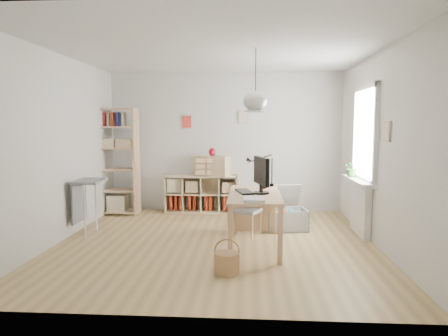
# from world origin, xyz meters

# --- Properties ---
(ground) EXTENTS (4.50, 4.50, 0.00)m
(ground) POSITION_xyz_m (0.00, 0.00, 0.00)
(ground) COLOR tan
(ground) RESTS_ON ground
(room_shell) EXTENTS (4.50, 4.50, 4.50)m
(room_shell) POSITION_xyz_m (0.55, -0.15, 2.00)
(room_shell) COLOR silver
(room_shell) RESTS_ON ground
(window_unit) EXTENTS (0.07, 1.16, 1.46)m
(window_unit) POSITION_xyz_m (2.23, 0.60, 1.55)
(window_unit) COLOR white
(window_unit) RESTS_ON ground
(radiator) EXTENTS (0.10, 0.80, 0.80)m
(radiator) POSITION_xyz_m (2.19, 0.60, 0.40)
(radiator) COLOR white
(radiator) RESTS_ON ground
(windowsill) EXTENTS (0.22, 1.20, 0.06)m
(windowsill) POSITION_xyz_m (2.14, 0.60, 0.83)
(windowsill) COLOR silver
(windowsill) RESTS_ON radiator
(desk) EXTENTS (0.70, 1.50, 0.75)m
(desk) POSITION_xyz_m (0.55, -0.15, 0.66)
(desk) COLOR tan
(desk) RESTS_ON ground
(cube_shelf) EXTENTS (1.40, 0.38, 0.72)m
(cube_shelf) POSITION_xyz_m (-0.47, 2.08, 0.30)
(cube_shelf) COLOR beige
(cube_shelf) RESTS_ON ground
(tall_bookshelf) EXTENTS (0.80, 0.38, 2.00)m
(tall_bookshelf) POSITION_xyz_m (-2.04, 1.80, 1.09)
(tall_bookshelf) COLOR tan
(tall_bookshelf) RESTS_ON ground
(side_table) EXTENTS (0.40, 0.55, 0.85)m
(side_table) POSITION_xyz_m (-2.04, 0.35, 0.67)
(side_table) COLOR gray
(side_table) RESTS_ON ground
(chair) EXTENTS (0.48, 0.48, 0.74)m
(chair) POSITION_xyz_m (0.46, 0.47, 0.42)
(chair) COLOR gray
(chair) RESTS_ON ground
(wicker_basket) EXTENTS (0.29, 0.29, 0.40)m
(wicker_basket) POSITION_xyz_m (0.23, -1.18, 0.13)
(wicker_basket) COLOR olive
(wicker_basket) RESTS_ON ground
(storage_chest) EXTENTS (0.75, 0.82, 0.69)m
(storage_chest) POSITION_xyz_m (1.07, 0.86, 0.23)
(storage_chest) COLOR silver
(storage_chest) RESTS_ON ground
(monitor) EXTENTS (0.23, 0.57, 0.50)m
(monitor) POSITION_xyz_m (0.64, -0.16, 1.03)
(monitor) COLOR black
(monitor) RESTS_ON desk
(keyboard) EXTENTS (0.28, 0.49, 0.02)m
(keyboard) POSITION_xyz_m (0.41, -0.07, 0.76)
(keyboard) COLOR black
(keyboard) RESTS_ON desk
(task_lamp) EXTENTS (0.43, 0.16, 0.46)m
(task_lamp) POSITION_xyz_m (0.61, 0.46, 1.06)
(task_lamp) COLOR black
(task_lamp) RESTS_ON desk
(yarn_ball) EXTENTS (0.13, 0.13, 0.13)m
(yarn_ball) POSITION_xyz_m (0.69, 0.25, 0.82)
(yarn_ball) COLOR #500A12
(yarn_ball) RESTS_ON desk
(paper_tray) EXTENTS (0.28, 0.34, 0.03)m
(paper_tray) POSITION_xyz_m (0.52, -0.68, 0.77)
(paper_tray) COLOR silver
(paper_tray) RESTS_ON desk
(drawer_chest) EXTENTS (0.72, 0.51, 0.38)m
(drawer_chest) POSITION_xyz_m (-0.24, 2.04, 0.91)
(drawer_chest) COLOR beige
(drawer_chest) RESTS_ON cube_shelf
(red_vase) EXTENTS (0.13, 0.13, 0.15)m
(red_vase) POSITION_xyz_m (-0.24, 2.04, 1.17)
(red_vase) COLOR maroon
(red_vase) RESTS_ON drawer_chest
(potted_plant) EXTENTS (0.30, 0.27, 0.29)m
(potted_plant) POSITION_xyz_m (2.12, 0.90, 1.00)
(potted_plant) COLOR #2C5E23
(potted_plant) RESTS_ON windowsill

